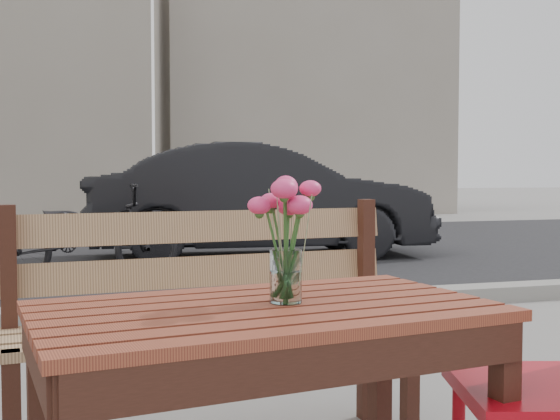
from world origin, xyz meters
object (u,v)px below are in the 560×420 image
at_px(main_table, 266,350).
at_px(main_vase, 286,224).
at_px(bicycle, 84,233).
at_px(parked_car, 258,201).

relative_size(main_table, main_vase, 3.75).
distance_m(main_vase, bicycle, 5.01).
xyz_separation_m(main_table, main_vase, (0.06, 0.02, 0.30)).
xyz_separation_m(main_vase, parked_car, (1.59, 6.37, -0.20)).
distance_m(parked_car, bicycle, 2.46).
relative_size(main_vase, parked_car, 0.08).
relative_size(main_table, bicycle, 0.68).
height_order(main_table, parked_car, parked_car).
xyz_separation_m(parked_car, bicycle, (-2.01, -1.39, -0.22)).
bearing_deg(bicycle, parked_car, -55.12).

